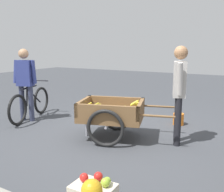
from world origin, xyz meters
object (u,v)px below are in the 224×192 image
(plastic_bucket, at_px, (178,119))
(vendor_person, at_px, (179,86))
(cyclist_person, at_px, (25,78))
(bicycle, at_px, (30,104))
(fruit_cart, at_px, (112,115))

(plastic_bucket, bearing_deg, vendor_person, 103.51)
(cyclist_person, bearing_deg, plastic_bucket, -156.06)
(bicycle, bearing_deg, vendor_person, -177.46)
(fruit_cart, height_order, vendor_person, vendor_person)
(fruit_cart, relative_size, cyclist_person, 1.13)
(bicycle, bearing_deg, fruit_cart, 175.25)
(fruit_cart, xyz_separation_m, cyclist_person, (2.19, -0.04, 0.51))
(fruit_cart, relative_size, bicycle, 1.12)
(vendor_person, xyz_separation_m, bicycle, (3.33, 0.15, -0.64))
(vendor_person, relative_size, bicycle, 1.02)
(plastic_bucket, bearing_deg, fruit_cart, 58.74)
(fruit_cart, xyz_separation_m, vendor_person, (-1.10, -0.33, 0.55))
(fruit_cart, distance_m, bicycle, 2.25)
(cyclist_person, bearing_deg, vendor_person, -174.90)
(vendor_person, distance_m, plastic_bucket, 1.39)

